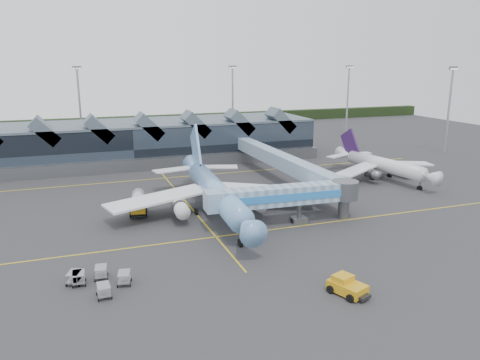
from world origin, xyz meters
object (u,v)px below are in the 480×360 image
object	(u,v)px
main_airliner	(214,190)
jet_bridge	(294,196)
regional_jet	(381,164)
pushback_tug	(347,286)
fuel_truck	(138,201)

from	to	relation	value
main_airliner	jet_bridge	distance (m)	13.13
main_airliner	jet_bridge	size ratio (longest dim) A/B	1.66
regional_jet	pushback_tug	xyz separation A→B (m)	(-34.00, -40.86, -2.16)
main_airliner	fuel_truck	size ratio (longest dim) A/B	4.42
fuel_truck	jet_bridge	bearing A→B (deg)	-24.36
jet_bridge	regional_jet	bearing A→B (deg)	35.63
fuel_truck	pushback_tug	bearing A→B (deg)	-56.39
regional_jet	jet_bridge	world-z (taller)	regional_jet
main_airliner	regional_jet	xyz separation A→B (m)	(39.17, 10.09, -0.76)
jet_bridge	fuel_truck	bearing A→B (deg)	149.97
regional_jet	fuel_truck	xyz separation A→B (m)	(-50.58, -5.38, -1.33)
regional_jet	jet_bridge	distance (m)	35.15
main_airliner	jet_bridge	bearing A→B (deg)	-39.31
regional_jet	jet_bridge	size ratio (longest dim) A/B	1.15
regional_jet	pushback_tug	size ratio (longest dim) A/B	5.85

